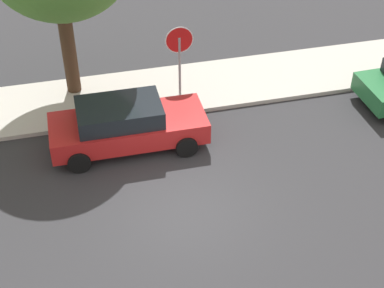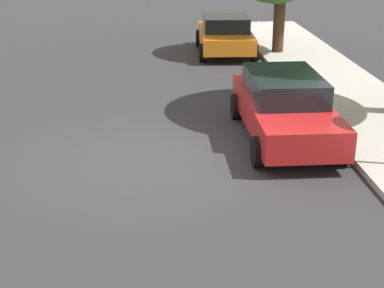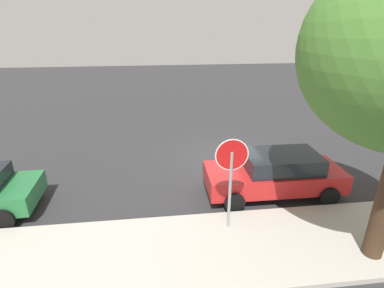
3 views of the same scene
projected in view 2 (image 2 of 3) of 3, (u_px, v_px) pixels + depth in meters
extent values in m
plane|color=#2D2D30|center=(154.00, 159.00, 12.36)|extent=(60.00, 60.00, 0.00)
cube|color=red|center=(285.00, 113.00, 13.24)|extent=(4.51, 1.79, 0.63)
cube|color=black|center=(284.00, 85.00, 13.24)|extent=(2.41, 1.56, 0.53)
cylinder|color=black|center=(343.00, 149.00, 11.99)|extent=(0.64, 0.23, 0.64)
cylinder|color=black|center=(258.00, 152.00, 11.87)|extent=(0.64, 0.23, 0.64)
cylinder|color=black|center=(305.00, 105.00, 14.83)|extent=(0.64, 0.23, 0.64)
cylinder|color=black|center=(236.00, 106.00, 14.71)|extent=(0.64, 0.23, 0.64)
cube|color=orange|center=(225.00, 38.00, 21.63)|extent=(4.02, 2.00, 0.56)
cube|color=black|center=(226.00, 23.00, 21.36)|extent=(1.86, 1.68, 0.52)
cylinder|color=black|center=(254.00, 52.00, 20.51)|extent=(0.65, 0.25, 0.64)
cylinder|color=black|center=(202.00, 53.00, 20.45)|extent=(0.65, 0.25, 0.64)
cylinder|color=black|center=(245.00, 38.00, 23.01)|extent=(0.65, 0.25, 0.64)
cylinder|color=black|center=(199.00, 38.00, 22.95)|extent=(0.65, 0.25, 0.64)
cylinder|color=#422D1E|center=(279.00, 24.00, 21.14)|extent=(0.41, 0.41, 2.25)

